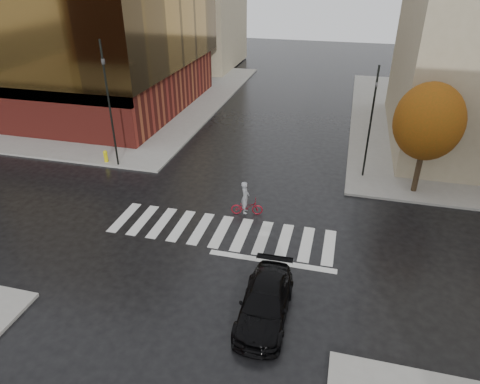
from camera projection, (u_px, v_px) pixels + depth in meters
The scene contains 11 objects.
ground at pixel (218, 237), 21.66m from camera, with size 120.00×120.00×0.00m, color black.
sidewalk_nw at pixel (83, 94), 44.04m from camera, with size 30.00×30.00×0.15m, color gray.
crosswalk at pixel (221, 231), 22.08m from camera, with size 12.00×3.00×0.01m, color silver.
office_glass at pixel (38, 11), 37.75m from camera, with size 27.00×19.00×16.00m.
tree_ne_a at pixel (429, 122), 23.60m from camera, with size 3.80×3.80×6.50m.
sedan at pixel (265, 303), 16.60m from camera, with size 1.86×4.57×1.33m, color black.
cyclist at pixel (246, 203), 23.27m from camera, with size 1.83×0.96×1.98m.
traffic_light_nw at pixel (108, 96), 26.64m from camera, with size 0.21×0.18×8.09m.
traffic_light_ne at pixel (371, 116), 25.57m from camera, with size 0.16×0.18×6.96m.
fire_hydrant at pixel (106, 156), 29.07m from camera, with size 0.29×0.29×0.82m.
manhole at pixel (272, 271), 19.27m from camera, with size 0.56×0.56×0.01m, color #473B19.
Camera 1 is at (5.53, -17.04, 12.42)m, focal length 32.00 mm.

